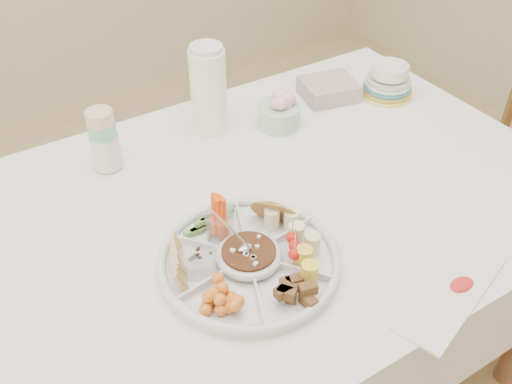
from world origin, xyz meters
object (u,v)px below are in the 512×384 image
dining_table (263,300)px  plate_stack (388,80)px  party_tray (249,258)px  thermos (208,88)px

dining_table → plate_stack: plate_stack is taller
party_tray → plate_stack: size_ratio=2.43×
dining_table → thermos: (0.04, 0.34, 0.51)m
dining_table → thermos: 0.61m
plate_stack → party_tray: bearing=-152.1°
dining_table → party_tray: bearing=-131.0°
party_tray → plate_stack: 0.83m
party_tray → dining_table: bearing=49.0°
party_tray → thermos: bearing=70.1°
dining_table → party_tray: size_ratio=4.00×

